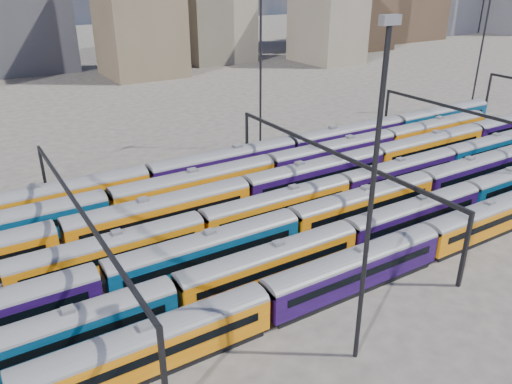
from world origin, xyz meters
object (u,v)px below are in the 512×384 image
rake_1 (349,234)px  rake_2 (292,223)px  rake_0 (264,300)px  mast_2 (372,196)px

rake_1 → rake_2: size_ratio=0.94×
rake_0 → rake_1: (13.75, 5.00, -0.06)m
rake_0 → rake_2: size_ratio=0.96×
rake_0 → mast_2: bearing=-59.5°
rake_0 → rake_1: bearing=20.0°
rake_0 → rake_1: 14.63m
rake_1 → mast_2: 19.16m
rake_1 → rake_2: bearing=126.6°
rake_1 → mast_2: bearing=-128.7°
rake_1 → rake_2: rake_2 is taller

